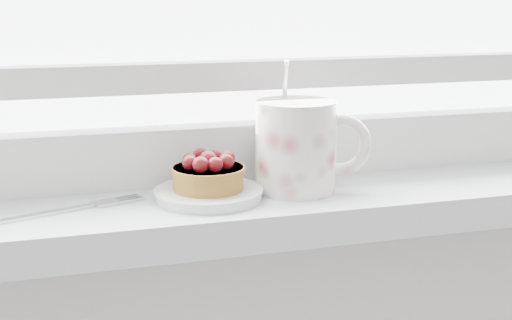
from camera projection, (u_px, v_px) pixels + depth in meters
name	position (u px, v px, depth m)	size (l,w,h in m)	color
saucer	(209.00, 194.00, 0.81)	(0.12, 0.12, 0.01)	silver
raspberry_tart	(208.00, 173.00, 0.80)	(0.08, 0.08, 0.04)	brown
floral_mug	(299.00, 144.00, 0.83)	(0.15, 0.12, 0.15)	silver
fork	(65.00, 210.00, 0.76)	(0.18, 0.07, 0.00)	silver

